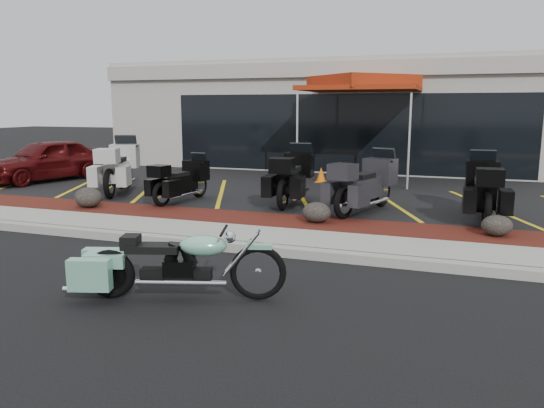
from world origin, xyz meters
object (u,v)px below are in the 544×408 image
at_px(traffic_cone, 321,175).
at_px(popup_canopy, 362,85).
at_px(parked_car, 46,160).
at_px(hero_cruiser, 258,265).
at_px(touring_white, 127,162).

relative_size(traffic_cone, popup_canopy, 0.12).
distance_m(traffic_cone, popup_canopy, 3.00).
bearing_deg(parked_car, hero_cruiser, -20.31).
relative_size(hero_cruiser, traffic_cone, 5.90).
bearing_deg(touring_white, popup_canopy, -77.48).
xyz_separation_m(parked_car, popup_canopy, (9.02, 3.42, 2.23)).
bearing_deg(hero_cruiser, touring_white, 117.40).
bearing_deg(popup_canopy, touring_white, -154.40).
distance_m(hero_cruiser, traffic_cone, 9.63).
xyz_separation_m(touring_white, traffic_cone, (4.85, 2.86, -0.51)).
height_order(parked_car, popup_canopy, popup_canopy).
bearing_deg(parked_car, touring_white, 8.31).
bearing_deg(hero_cruiser, traffic_cone, 82.69).
bearing_deg(popup_canopy, hero_cruiser, -94.87).
relative_size(touring_white, popup_canopy, 0.66).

